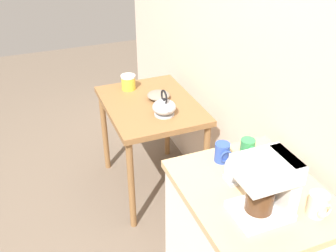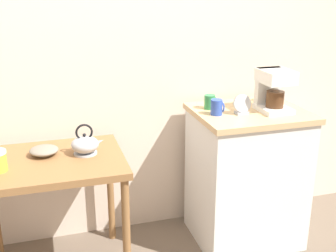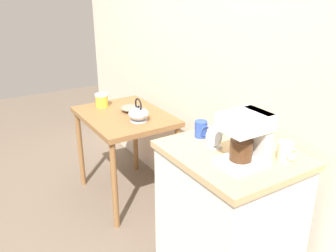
{
  "view_description": "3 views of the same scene",
  "coord_description": "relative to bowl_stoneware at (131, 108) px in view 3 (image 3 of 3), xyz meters",
  "views": [
    {
      "loc": [
        1.72,
        -0.78,
        2.0
      ],
      "look_at": [
        -0.02,
        -0.08,
        0.86
      ],
      "focal_mm": 41.36,
      "sensor_mm": 36.0,
      "label": 1
    },
    {
      "loc": [
        -0.55,
        -2.26,
        1.67
      ],
      "look_at": [
        0.12,
        -0.01,
        0.87
      ],
      "focal_mm": 45.34,
      "sensor_mm": 36.0,
      "label": 2
    },
    {
      "loc": [
        1.93,
        -1.15,
        1.74
      ],
      "look_at": [
        0.09,
        0.01,
        0.86
      ],
      "focal_mm": 38.86,
      "sensor_mm": 36.0,
      "label": 3
    }
  ],
  "objects": [
    {
      "name": "bowl_stoneware",
      "position": [
        0.0,
        0.0,
        0.0
      ],
      "size": [
        0.16,
        0.16,
        0.05
      ],
      "color": "gray",
      "rests_on": "wooden_table"
    },
    {
      "name": "teakettle",
      "position": [
        0.23,
        -0.04,
        0.03
      ],
      "size": [
        0.19,
        0.16,
        0.18
      ],
      "color": "#B2B5BA",
      "rests_on": "wooden_table"
    },
    {
      "name": "kitchen_counter",
      "position": [
        1.26,
        -0.04,
        -0.31
      ],
      "size": [
        0.69,
        0.59,
        0.91
      ],
      "color": "white",
      "rests_on": "ground_plane"
    },
    {
      "name": "ground_plane",
      "position": [
        0.58,
        -0.07,
        -0.77
      ],
      "size": [
        8.0,
        8.0,
        0.0
      ],
      "primitive_type": "plane",
      "color": "#6B5B4C"
    },
    {
      "name": "mug_tall_green",
      "position": [
        1.03,
        0.07,
        0.18
      ],
      "size": [
        0.08,
        0.07,
        0.09
      ],
      "color": "#338C4C",
      "rests_on": "kitchen_counter"
    },
    {
      "name": "coffee_maker",
      "position": [
        1.39,
        -0.07,
        0.28
      ],
      "size": [
        0.18,
        0.22,
        0.26
      ],
      "color": "white",
      "rests_on": "kitchen_counter"
    },
    {
      "name": "wooden_table",
      "position": [
        0.03,
        -0.07,
        -0.13
      ],
      "size": [
        0.8,
        0.62,
        0.74
      ],
      "color": "olive",
      "rests_on": "ground_plane"
    },
    {
      "name": "back_wall",
      "position": [
        0.68,
        0.37,
        0.63
      ],
      "size": [
        4.4,
        0.1,
        2.8
      ],
      "primitive_type": "cube",
      "color": "beige",
      "rests_on": "ground_plane"
    },
    {
      "name": "canister_enamel",
      "position": [
        -0.24,
        -0.15,
        0.03
      ],
      "size": [
        0.11,
        0.11,
        0.11
      ],
      "color": "gold",
      "rests_on": "wooden_table"
    },
    {
      "name": "table_clock",
      "position": [
        1.17,
        -0.09,
        0.19
      ],
      "size": [
        0.11,
        0.06,
        0.12
      ],
      "color": "#B2B5BA",
      "rests_on": "kitchen_counter"
    },
    {
      "name": "mug_small_cream",
      "position": [
        1.47,
        0.11,
        0.19
      ],
      "size": [
        0.09,
        0.08,
        0.1
      ],
      "color": "beige",
      "rests_on": "kitchen_counter"
    },
    {
      "name": "mug_blue",
      "position": [
        1.02,
        -0.06,
        0.19
      ],
      "size": [
        0.08,
        0.07,
        0.09
      ],
      "color": "#2D4CAD",
      "rests_on": "kitchen_counter"
    }
  ]
}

